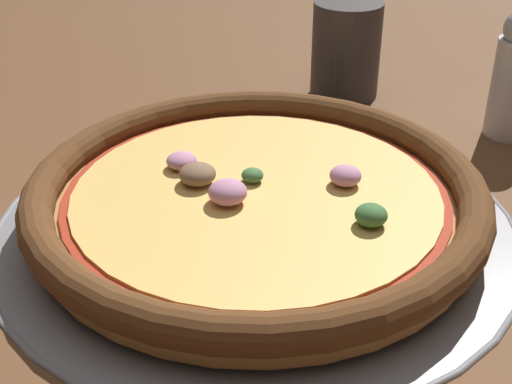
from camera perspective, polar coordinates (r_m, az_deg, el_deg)
name	(u,v)px	position (r m, az deg, el deg)	size (l,w,h in m)	color
ground_plane	(256,224)	(0.52, 0.00, -2.57)	(3.00, 3.00, 0.00)	brown
pizza_tray	(256,221)	(0.52, 0.00, -2.31)	(0.38, 0.38, 0.01)	gray
pizza	(256,196)	(0.51, 0.00, -0.35)	(0.33, 0.33, 0.04)	#BC7F42
drinking_cup	(346,50)	(0.72, 7.21, 11.24)	(0.07, 0.07, 0.09)	#383333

